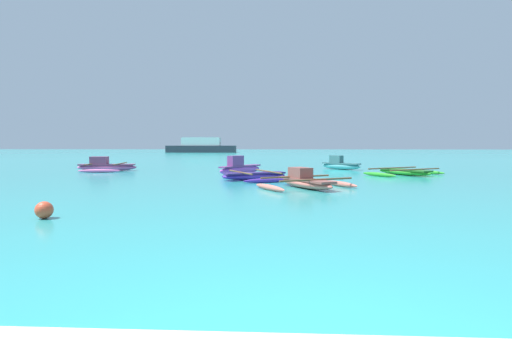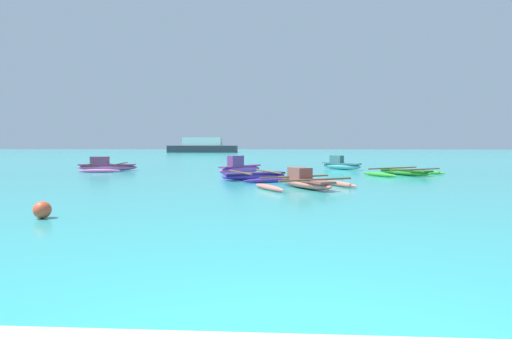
{
  "view_description": "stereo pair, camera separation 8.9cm",
  "coord_description": "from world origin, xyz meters",
  "px_view_note": "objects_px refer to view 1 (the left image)",
  "views": [
    {
      "loc": [
        -0.33,
        -2.15,
        1.65
      ],
      "look_at": [
        -1.44,
        18.84,
        0.25
      ],
      "focal_mm": 28.0,
      "sensor_mm": 36.0,
      "label": 1
    },
    {
      "loc": [
        -0.24,
        -2.14,
        1.65
      ],
      "look_at": [
        -1.44,
        18.84,
        0.25
      ],
      "focal_mm": 28.0,
      "sensor_mm": 36.0,
      "label": 2
    }
  ],
  "objects_px": {
    "moored_boat_0": "(240,168)",
    "moored_boat_2": "(106,166)",
    "distant_ferry": "(201,146)",
    "mooring_buoy_2": "(44,210)",
    "moored_boat_5": "(305,181)",
    "moored_boat_1": "(340,165)",
    "moored_boat_4": "(404,172)",
    "moored_boat_3": "(255,176)"
  },
  "relations": [
    {
      "from": "moored_boat_4",
      "to": "moored_boat_5",
      "type": "xyz_separation_m",
      "value": [
        -5.69,
        -6.57,
        0.07
      ]
    },
    {
      "from": "moored_boat_4",
      "to": "distant_ferry",
      "type": "relative_size",
      "value": 0.34
    },
    {
      "from": "mooring_buoy_2",
      "to": "distant_ferry",
      "type": "relative_size",
      "value": 0.03
    },
    {
      "from": "moored_boat_4",
      "to": "distant_ferry",
      "type": "bearing_deg",
      "value": 169.13
    },
    {
      "from": "moored_boat_3",
      "to": "moored_boat_4",
      "type": "distance_m",
      "value": 8.45
    },
    {
      "from": "moored_boat_0",
      "to": "moored_boat_3",
      "type": "xyz_separation_m",
      "value": [
        0.98,
        -3.17,
        -0.17
      ]
    },
    {
      "from": "moored_boat_1",
      "to": "moored_boat_3",
      "type": "height_order",
      "value": "moored_boat_1"
    },
    {
      "from": "moored_boat_1",
      "to": "mooring_buoy_2",
      "type": "relative_size",
      "value": 6.49
    },
    {
      "from": "moored_boat_1",
      "to": "moored_boat_4",
      "type": "height_order",
      "value": "moored_boat_1"
    },
    {
      "from": "moored_boat_0",
      "to": "moored_boat_2",
      "type": "relative_size",
      "value": 0.86
    },
    {
      "from": "moored_boat_1",
      "to": "moored_boat_5",
      "type": "xyz_separation_m",
      "value": [
        -3.03,
        -11.12,
        -0.07
      ]
    },
    {
      "from": "moored_boat_2",
      "to": "moored_boat_1",
      "type": "bearing_deg",
      "value": 1.48
    },
    {
      "from": "moored_boat_2",
      "to": "moored_boat_5",
      "type": "height_order",
      "value": "moored_boat_2"
    },
    {
      "from": "moored_boat_2",
      "to": "mooring_buoy_2",
      "type": "xyz_separation_m",
      "value": [
        5.37,
        -15.45,
        -0.1
      ]
    },
    {
      "from": "moored_boat_3",
      "to": "mooring_buoy_2",
      "type": "xyz_separation_m",
      "value": [
        -4.12,
        -9.73,
        0.0
      ]
    },
    {
      "from": "moored_boat_4",
      "to": "moored_boat_5",
      "type": "bearing_deg",
      "value": -73.05
    },
    {
      "from": "moored_boat_1",
      "to": "moored_boat_2",
      "type": "distance_m",
      "value": 14.76
    },
    {
      "from": "moored_boat_1",
      "to": "moored_boat_4",
      "type": "xyz_separation_m",
      "value": [
        2.66,
        -4.55,
        -0.14
      ]
    },
    {
      "from": "moored_boat_2",
      "to": "moored_boat_3",
      "type": "height_order",
      "value": "moored_boat_2"
    },
    {
      "from": "moored_boat_1",
      "to": "moored_boat_3",
      "type": "xyz_separation_m",
      "value": [
        -5.12,
        -7.87,
        -0.13
      ]
    },
    {
      "from": "moored_boat_4",
      "to": "moored_boat_5",
      "type": "distance_m",
      "value": 8.69
    },
    {
      "from": "moored_boat_0",
      "to": "moored_boat_1",
      "type": "relative_size",
      "value": 1.27
    },
    {
      "from": "moored_boat_2",
      "to": "distant_ferry",
      "type": "relative_size",
      "value": 0.28
    },
    {
      "from": "moored_boat_5",
      "to": "mooring_buoy_2",
      "type": "relative_size",
      "value": 10.15
    },
    {
      "from": "moored_boat_2",
      "to": "mooring_buoy_2",
      "type": "bearing_deg",
      "value": -77.7
    },
    {
      "from": "moored_boat_1",
      "to": "moored_boat_5",
      "type": "height_order",
      "value": "moored_boat_1"
    },
    {
      "from": "moored_boat_0",
      "to": "mooring_buoy_2",
      "type": "relative_size",
      "value": 8.22
    },
    {
      "from": "moored_boat_2",
      "to": "distant_ferry",
      "type": "bearing_deg",
      "value": 87.59
    },
    {
      "from": "moored_boat_5",
      "to": "mooring_buoy_2",
      "type": "xyz_separation_m",
      "value": [
        -6.2,
        -6.48,
        -0.06
      ]
    },
    {
      "from": "distant_ferry",
      "to": "mooring_buoy_2",
      "type": "bearing_deg",
      "value": -82.06
    },
    {
      "from": "mooring_buoy_2",
      "to": "distant_ferry",
      "type": "bearing_deg",
      "value": 97.94
    },
    {
      "from": "moored_boat_1",
      "to": "distant_ferry",
      "type": "relative_size",
      "value": 0.19
    },
    {
      "from": "moored_boat_2",
      "to": "moored_boat_5",
      "type": "distance_m",
      "value": 14.64
    },
    {
      "from": "moored_boat_5",
      "to": "moored_boat_1",
      "type": "bearing_deg",
      "value": 136.06
    },
    {
      "from": "moored_boat_0",
      "to": "moored_boat_2",
      "type": "bearing_deg",
      "value": 105.66
    },
    {
      "from": "moored_boat_1",
      "to": "moored_boat_0",
      "type": "bearing_deg",
      "value": -99.85
    },
    {
      "from": "moored_boat_0",
      "to": "distant_ferry",
      "type": "height_order",
      "value": "distant_ferry"
    },
    {
      "from": "moored_boat_5",
      "to": "distant_ferry",
      "type": "distance_m",
      "value": 63.36
    },
    {
      "from": "moored_boat_0",
      "to": "moored_boat_1",
      "type": "distance_m",
      "value": 7.7
    },
    {
      "from": "moored_boat_4",
      "to": "distant_ferry",
      "type": "distance_m",
      "value": 58.84
    },
    {
      "from": "moored_boat_5",
      "to": "moored_boat_4",
      "type": "bearing_deg",
      "value": 110.42
    },
    {
      "from": "moored_boat_1",
      "to": "moored_boat_4",
      "type": "bearing_deg",
      "value": -17.21
    }
  ]
}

